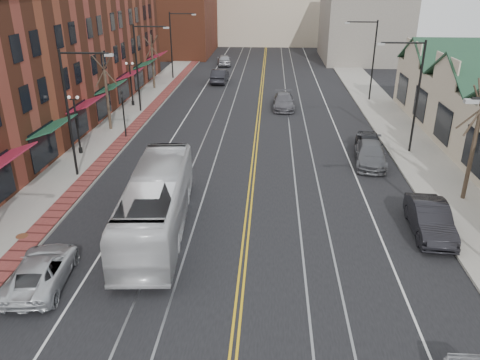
# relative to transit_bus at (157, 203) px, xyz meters

# --- Properties ---
(sidewalk_left) EXTENTS (4.00, 120.00, 0.15)m
(sidewalk_left) POSITION_rel_transit_bus_xyz_m (-7.44, 10.65, -1.50)
(sidewalk_left) COLOR gray
(sidewalk_left) RESTS_ON ground
(sidewalk_right) EXTENTS (4.00, 120.00, 0.15)m
(sidewalk_right) POSITION_rel_transit_bus_xyz_m (16.56, 10.65, -1.50)
(sidewalk_right) COLOR gray
(sidewalk_right) RESTS_ON ground
(building_left) EXTENTS (10.00, 50.00, 11.00)m
(building_left) POSITION_rel_transit_bus_xyz_m (-14.44, 17.65, 3.92)
(building_left) COLOR brown
(building_left) RESTS_ON ground
(backdrop_left) EXTENTS (14.00, 18.00, 14.00)m
(backdrop_left) POSITION_rel_transit_bus_xyz_m (-11.44, 60.65, 5.42)
(backdrop_left) COLOR brown
(backdrop_left) RESTS_ON ground
(backdrop_mid) EXTENTS (22.00, 14.00, 9.00)m
(backdrop_mid) POSITION_rel_transit_bus_xyz_m (4.56, 75.65, 2.92)
(backdrop_mid) COLOR #C5B497
(backdrop_mid) RESTS_ON ground
(backdrop_right) EXTENTS (12.00, 16.00, 11.00)m
(backdrop_right) POSITION_rel_transit_bus_xyz_m (19.56, 55.65, 3.92)
(backdrop_right) COLOR slate
(backdrop_right) RESTS_ON ground
(streetlight_l_1) EXTENTS (3.33, 0.25, 8.00)m
(streetlight_l_1) POSITION_rel_transit_bus_xyz_m (-6.49, 6.65, 3.45)
(streetlight_l_1) COLOR black
(streetlight_l_1) RESTS_ON sidewalk_left
(streetlight_l_2) EXTENTS (3.33, 0.25, 8.00)m
(streetlight_l_2) POSITION_rel_transit_bus_xyz_m (-6.49, 22.65, 3.45)
(streetlight_l_2) COLOR black
(streetlight_l_2) RESTS_ON sidewalk_left
(streetlight_l_3) EXTENTS (3.33, 0.25, 8.00)m
(streetlight_l_3) POSITION_rel_transit_bus_xyz_m (-6.49, 38.65, 3.45)
(streetlight_l_3) COLOR black
(streetlight_l_3) RESTS_ON sidewalk_left
(streetlight_r_1) EXTENTS (3.33, 0.25, 8.00)m
(streetlight_r_1) POSITION_rel_transit_bus_xyz_m (15.61, 12.65, 3.45)
(streetlight_r_1) COLOR black
(streetlight_r_1) RESTS_ON sidewalk_right
(streetlight_r_2) EXTENTS (3.33, 0.25, 8.00)m
(streetlight_r_2) POSITION_rel_transit_bus_xyz_m (15.61, 28.65, 3.45)
(streetlight_r_2) COLOR black
(streetlight_r_2) RESTS_ON sidewalk_right
(lamppost_l_2) EXTENTS (0.84, 0.28, 4.27)m
(lamppost_l_2) POSITION_rel_transit_bus_xyz_m (-8.24, 10.65, 0.63)
(lamppost_l_2) COLOR black
(lamppost_l_2) RESTS_ON sidewalk_left
(lamppost_l_3) EXTENTS (0.84, 0.28, 4.27)m
(lamppost_l_3) POSITION_rel_transit_bus_xyz_m (-8.24, 24.65, 0.63)
(lamppost_l_3) COLOR black
(lamppost_l_3) RESTS_ON sidewalk_left
(tree_left_near) EXTENTS (1.78, 1.37, 6.48)m
(tree_left_near) POSITION_rel_transit_bus_xyz_m (-7.94, 16.65, 1.94)
(tree_left_near) COLOR #382B21
(tree_left_near) RESTS_ON sidewalk_left
(tree_left_far) EXTENTS (1.66, 1.28, 6.02)m
(tree_left_far) POSITION_rel_transit_bus_xyz_m (-7.94, 32.65, 1.70)
(tree_left_far) COLOR #382B21
(tree_left_far) RESTS_ON sidewalk_left
(tree_right_mid) EXTENTS (1.90, 1.46, 6.93)m
(tree_right_mid) POSITION_rel_transit_bus_xyz_m (17.06, 4.65, 2.18)
(tree_right_mid) COLOR #382B21
(tree_right_mid) RESTS_ON sidewalk_right
(manhole_far) EXTENTS (0.60, 0.60, 0.02)m
(manhole_far) POSITION_rel_transit_bus_xyz_m (-6.64, -1.35, -1.42)
(manhole_far) COLOR #592D19
(manhole_far) RESTS_ON sidewalk_left
(traffic_signal) EXTENTS (0.18, 0.15, 3.80)m
(traffic_signal) POSITION_rel_transit_bus_xyz_m (-6.04, 14.65, 0.77)
(traffic_signal) COLOR black
(traffic_signal) RESTS_ON sidewalk_left
(transit_bus) EXTENTS (3.53, 11.48, 3.15)m
(transit_bus) POSITION_rel_transit_bus_xyz_m (0.00, 0.00, 0.00)
(transit_bus) COLOR silver
(transit_bus) RESTS_ON ground
(parked_suv) EXTENTS (2.72, 4.99, 1.33)m
(parked_suv) POSITION_rel_transit_bus_xyz_m (-3.90, -4.89, -0.91)
(parked_suv) COLOR silver
(parked_suv) RESTS_ON ground
(parked_car_b) EXTENTS (2.00, 4.99, 1.61)m
(parked_car_b) POSITION_rel_transit_bus_xyz_m (13.86, 0.58, -0.77)
(parked_car_b) COLOR black
(parked_car_b) RESTS_ON ground
(parked_car_c) EXTENTS (2.66, 5.30, 1.48)m
(parked_car_c) POSITION_rel_transit_bus_xyz_m (12.68, 10.18, -0.84)
(parked_car_c) COLOR #57585D
(parked_car_c) RESTS_ON ground
(parked_car_d) EXTENTS (2.33, 4.77, 1.57)m
(parked_car_d) POSITION_rel_transit_bus_xyz_m (12.93, 12.12, -0.79)
(parked_car_d) COLOR black
(parked_car_d) RESTS_ON ground
(distant_car_left) EXTENTS (1.92, 5.07, 1.65)m
(distant_car_left) POSITION_rel_transit_bus_xyz_m (-0.70, 36.78, -0.75)
(distant_car_left) COLOR black
(distant_car_left) RESTS_ON ground
(distant_car_right) EXTENTS (2.05, 5.05, 1.46)m
(distant_car_right) POSITION_rel_transit_bus_xyz_m (6.95, 24.87, -0.84)
(distant_car_right) COLOR #5C5B62
(distant_car_right) RESTS_ON ground
(distant_car_far) EXTENTS (2.51, 4.95, 1.61)m
(distant_car_far) POSITION_rel_transit_bus_xyz_m (-1.36, 49.02, -0.77)
(distant_car_far) COLOR #99999F
(distant_car_far) RESTS_ON ground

